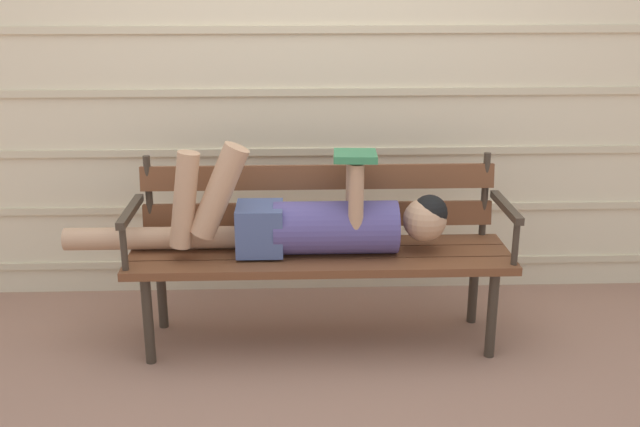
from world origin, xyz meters
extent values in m
plane|color=#936B56|center=(0.00, 0.00, 0.00)|extent=(12.00, 12.00, 0.00)
cube|color=beige|center=(0.00, 0.70, 1.19)|extent=(4.65, 0.06, 2.38)
cube|color=beige|center=(0.00, 0.66, 0.15)|extent=(4.65, 0.02, 0.04)
cube|color=beige|center=(0.00, 0.66, 0.45)|extent=(4.65, 0.02, 0.04)
cube|color=beige|center=(0.00, 0.66, 0.75)|extent=(4.65, 0.02, 0.04)
cube|color=beige|center=(0.00, 0.66, 1.04)|extent=(4.65, 0.02, 0.04)
cube|color=beige|center=(0.00, 0.66, 1.34)|extent=(4.65, 0.02, 0.04)
cube|color=brown|center=(0.00, -0.07, 0.41)|extent=(1.67, 0.13, 0.04)
cube|color=brown|center=(0.00, 0.07, 0.41)|extent=(1.67, 0.13, 0.04)
cube|color=brown|center=(0.00, 0.22, 0.41)|extent=(1.67, 0.13, 0.04)
cube|color=brown|center=(0.00, 0.29, 0.54)|extent=(1.60, 0.05, 0.11)
cube|color=brown|center=(0.00, 0.29, 0.72)|extent=(1.60, 0.05, 0.11)
cylinder|color=#382D23|center=(-0.77, 0.29, 0.63)|extent=(0.03, 0.03, 0.39)
cylinder|color=#382D23|center=(0.77, 0.29, 0.63)|extent=(0.03, 0.03, 0.39)
cylinder|color=#382D23|center=(-0.73, -0.09, 0.20)|extent=(0.04, 0.04, 0.39)
cylinder|color=#382D23|center=(0.73, -0.09, 0.20)|extent=(0.04, 0.04, 0.39)
cylinder|color=#382D23|center=(-0.73, 0.24, 0.20)|extent=(0.04, 0.04, 0.39)
cylinder|color=#382D23|center=(0.73, 0.24, 0.20)|extent=(0.04, 0.04, 0.39)
cube|color=#382D23|center=(-0.81, 0.07, 0.63)|extent=(0.04, 0.41, 0.03)
cylinder|color=#382D23|center=(-0.81, -0.09, 0.53)|extent=(0.03, 0.03, 0.20)
cube|color=#382D23|center=(0.81, 0.07, 0.63)|extent=(0.04, 0.41, 0.03)
cylinder|color=#382D23|center=(0.81, -0.09, 0.53)|extent=(0.03, 0.03, 0.20)
cylinder|color=#514784|center=(0.07, 0.07, 0.55)|extent=(0.54, 0.23, 0.23)
cube|color=#475684|center=(-0.26, 0.07, 0.55)|extent=(0.20, 0.22, 0.21)
sphere|color=tan|center=(0.46, 0.07, 0.58)|extent=(0.19, 0.19, 0.19)
sphere|color=black|center=(0.48, 0.07, 0.61)|extent=(0.16, 0.16, 0.16)
cylinder|color=tan|center=(-0.42, 0.01, 0.73)|extent=(0.26, 0.11, 0.42)
cylinder|color=tan|center=(-0.57, 0.01, 0.70)|extent=(0.15, 0.09, 0.42)
cylinder|color=tan|center=(-0.73, 0.13, 0.49)|extent=(0.78, 0.10, 0.10)
cylinder|color=tan|center=(0.15, -0.01, 0.70)|extent=(0.06, 0.06, 0.30)
cylinder|color=tan|center=(0.15, 0.15, 0.70)|extent=(0.06, 0.06, 0.30)
cube|color=#337A4C|center=(0.15, 0.07, 0.86)|extent=(0.20, 0.26, 0.05)
camera|label=1|loc=(-0.11, -2.95, 1.60)|focal=41.53mm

